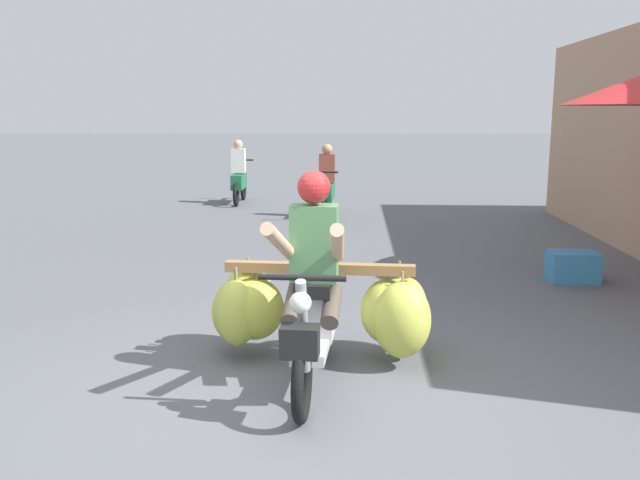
# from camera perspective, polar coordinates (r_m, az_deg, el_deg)

# --- Properties ---
(ground_plane) EXTENTS (120.00, 120.00, 0.00)m
(ground_plane) POSITION_cam_1_polar(r_m,az_deg,el_deg) (4.69, -4.91, -14.25)
(ground_plane) COLOR #56595E
(motorbike_main_loaded) EXTENTS (1.85, 1.87, 1.58)m
(motorbike_main_loaded) POSITION_cam_1_polar(r_m,az_deg,el_deg) (5.27, -0.09, -5.66)
(motorbike_main_loaded) COLOR black
(motorbike_main_loaded) RESTS_ON ground
(motorbike_distant_ahead_left) EXTENTS (0.50, 1.62, 1.40)m
(motorbike_distant_ahead_left) POSITION_cam_1_polar(r_m,az_deg,el_deg) (12.73, 0.60, 4.46)
(motorbike_distant_ahead_left) COLOR black
(motorbike_distant_ahead_left) RESTS_ON ground
(motorbike_distant_ahead_right) EXTENTS (0.50, 1.62, 1.40)m
(motorbike_distant_ahead_right) POSITION_cam_1_polar(r_m,az_deg,el_deg) (14.82, -6.93, 5.29)
(motorbike_distant_ahead_right) COLOR black
(motorbike_distant_ahead_right) RESTS_ON ground
(produce_crate) EXTENTS (0.56, 0.40, 0.36)m
(produce_crate) POSITION_cam_1_polar(r_m,az_deg,el_deg) (8.49, 20.78, -2.13)
(produce_crate) COLOR teal
(produce_crate) RESTS_ON ground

